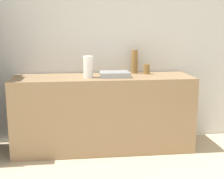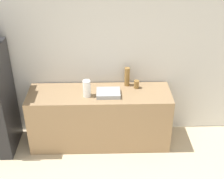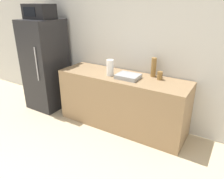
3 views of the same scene
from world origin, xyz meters
The scene contains 8 objects.
wall_back centered at (0.00, 3.14, 1.30)m, with size 8.00×0.06×2.60m, color silver.
refrigerator centered at (-1.21, 2.71, 0.82)m, with size 0.62×0.69×1.64m.
microwave centered at (-1.21, 2.71, 1.76)m, with size 0.51×0.34×0.24m.
counter centered at (0.37, 2.79, 0.44)m, with size 2.07×0.62×0.87m, color #937551.
sink_basin centered at (0.50, 2.73, 0.90)m, with size 0.34×0.27×0.06m, color #9EA3A8.
bottle_tall centered at (0.79, 3.00, 1.01)m, with size 0.08×0.08×0.29m, color olive.
bottle_short centered at (0.92, 2.92, 0.93)m, with size 0.08×0.08×0.12m, color olive.
paper_towel_roll centered at (0.20, 2.71, 0.99)m, with size 0.11×0.11×0.24m, color white.
Camera 3 is at (1.89, -0.00, 1.96)m, focal length 35.00 mm.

